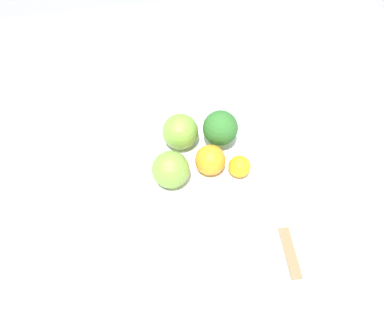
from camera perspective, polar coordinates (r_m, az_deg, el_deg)
ground_plane at (r=0.65m, az=0.00°, el=-3.81°), size 6.00×6.00×0.00m
table_surface at (r=0.64m, az=0.00°, el=-3.30°), size 1.20×1.20×0.02m
bowl at (r=0.62m, az=0.00°, el=-1.71°), size 0.21×0.21×0.04m
broccoli at (r=0.61m, az=4.32°, el=5.18°), size 0.06×0.06×0.07m
apple_red at (r=0.56m, az=-3.28°, el=-1.09°), size 0.06×0.06×0.06m
apple_green at (r=0.61m, az=-1.79°, el=4.72°), size 0.06×0.06×0.06m
orange_front at (r=0.58m, az=2.79°, el=0.38°), size 0.05×0.05×0.05m
orange_back at (r=0.59m, az=7.26°, el=-0.61°), size 0.04×0.04×0.04m
spoon at (r=0.58m, az=14.68°, el=-13.13°), size 0.03×0.08×0.01m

